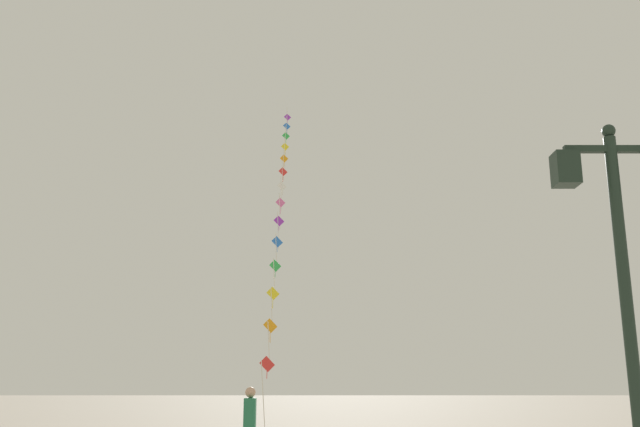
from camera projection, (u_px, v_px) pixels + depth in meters
twin_lantern_lamp_post at (621, 246)px, 7.95m from camera, size 1.39×0.28×4.81m
kite_train at (281, 204)px, 28.84m from camera, size 0.93×22.30×17.29m
kite_flyer at (250, 427)px, 14.51m from camera, size 0.25×0.61×1.71m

